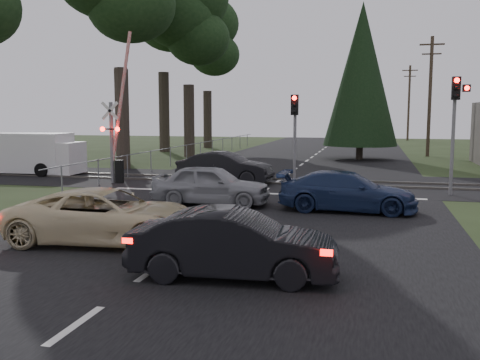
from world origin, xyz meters
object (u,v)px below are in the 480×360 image
(traffic_signal_right, at_px, (456,112))
(dark_car_far, at_px, (225,168))
(silver_car, at_px, (211,185))
(blue_sedan, at_px, (347,192))
(cream_coupe, at_px, (107,216))
(crossing_signal, at_px, (116,140))
(white_van, at_px, (31,154))
(dark_hatchback, at_px, (234,245))
(utility_pole_mid, at_px, (430,94))
(utility_pole_far, at_px, (409,101))
(traffic_signal_center, at_px, (295,124))

(traffic_signal_right, bearing_deg, dark_car_far, 171.59)
(silver_car, height_order, blue_sedan, silver_car)
(traffic_signal_right, height_order, cream_coupe, traffic_signal_right)
(crossing_signal, xyz_separation_m, white_van, (-6.20, 2.26, -0.93))
(traffic_signal_right, distance_m, blue_sedan, 6.51)
(cream_coupe, bearing_deg, dark_hatchback, -123.42)
(dark_hatchback, bearing_deg, silver_car, 15.86)
(white_van, bearing_deg, crossing_signal, -22.82)
(dark_hatchback, bearing_deg, white_van, 41.13)
(cream_coupe, xyz_separation_m, silver_car, (0.90, 6.11, 0.04))
(utility_pole_mid, height_order, silver_car, utility_pole_mid)
(utility_pole_mid, bearing_deg, dark_car_far, -119.49)
(utility_pole_far, distance_m, dark_car_far, 45.55)
(traffic_signal_center, relative_size, dark_car_far, 0.92)
(traffic_signal_center, xyz_separation_m, white_van, (-14.48, 1.37, -1.68))
(white_van, bearing_deg, dark_car_far, -8.49)
(utility_pole_far, xyz_separation_m, blue_sedan, (-4.88, -49.99, -4.06))
(utility_pole_mid, bearing_deg, crossing_signal, -127.97)
(cream_coupe, bearing_deg, white_van, 35.72)
(dark_hatchback, bearing_deg, traffic_signal_center, -0.88)
(crossing_signal, relative_size, utility_pole_mid, 0.77)
(dark_hatchback, relative_size, white_van, 0.72)
(dark_hatchback, bearing_deg, cream_coupe, 57.81)
(utility_pole_far, xyz_separation_m, dark_hatchback, (-6.72, -58.07, -4.04))
(crossing_signal, height_order, cream_coupe, crossing_signal)
(utility_pole_far, relative_size, white_van, 1.56)
(utility_pole_mid, xyz_separation_m, blue_sedan, (-4.88, -24.99, -4.06))
(utility_pole_far, height_order, dark_hatchback, utility_pole_far)
(crossing_signal, bearing_deg, dark_hatchback, -54.83)
(traffic_signal_center, xyz_separation_m, blue_sedan, (2.62, -5.67, -2.14))
(traffic_signal_right, relative_size, silver_car, 1.11)
(dark_hatchback, relative_size, dark_car_far, 0.93)
(traffic_signal_center, distance_m, silver_car, 6.33)
(traffic_signal_center, bearing_deg, silver_car, -111.53)
(white_van, bearing_deg, utility_pole_mid, 36.48)
(crossing_signal, distance_m, white_van, 6.67)
(blue_sedan, distance_m, dark_car_far, 8.37)
(white_van, bearing_deg, blue_sedan, -25.16)
(blue_sedan, bearing_deg, cream_coupe, 137.55)
(crossing_signal, relative_size, traffic_signal_center, 1.70)
(utility_pole_far, bearing_deg, silver_car, -101.00)
(utility_pole_mid, height_order, utility_pole_far, same)
(cream_coupe, relative_size, dark_hatchback, 1.19)
(utility_pole_mid, distance_m, silver_car, 27.01)
(dark_car_far, bearing_deg, white_van, 86.86)
(traffic_signal_center, bearing_deg, dark_hatchback, -86.74)
(dark_car_far, bearing_deg, utility_pole_mid, -26.91)
(traffic_signal_center, height_order, white_van, traffic_signal_center)
(traffic_signal_right, height_order, white_van, traffic_signal_right)
(utility_pole_mid, xyz_separation_m, dark_car_far, (-10.79, -19.07, -3.99))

